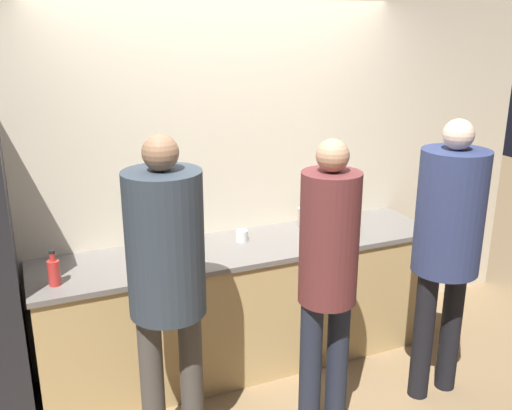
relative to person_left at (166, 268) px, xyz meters
name	(u,v)px	position (x,y,z in m)	size (l,w,h in m)	color
ground_plane	(265,388)	(0.71, 0.31, -1.13)	(14.00, 14.00, 0.00)	#8C704C
wall_back	(225,177)	(0.71, 1.02, 0.17)	(5.20, 0.06, 2.60)	beige
counter	(243,303)	(0.71, 0.69, -0.68)	(2.80, 0.69, 0.90)	tan
person_left	(166,268)	(0.00, 0.00, 0.00)	(0.41, 0.41, 1.84)	#4C4742
person_center	(328,268)	(0.87, -0.17, -0.09)	(0.33, 0.33, 1.78)	#232838
person_right	(448,232)	(1.72, -0.15, -0.01)	(0.41, 0.41, 1.82)	black
fruit_bowl	(336,225)	(1.42, 0.66, -0.18)	(0.32, 0.32, 0.15)	beige
utensil_crock	(305,217)	(1.26, 0.84, -0.15)	(0.10, 0.10, 0.32)	#ADA393
bottle_red	(54,271)	(-0.53, 0.53, -0.15)	(0.07, 0.07, 0.22)	red
bottle_green	(175,249)	(0.22, 0.67, -0.18)	(0.08, 0.08, 0.14)	#236033
bottle_amber	(355,208)	(1.76, 0.93, -0.18)	(0.06, 0.06, 0.14)	brown
cup_white	(242,236)	(0.72, 0.75, -0.19)	(0.08, 0.08, 0.08)	white
potted_plant	(154,232)	(0.12, 0.81, -0.10)	(0.15, 0.15, 0.25)	#3D3D42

